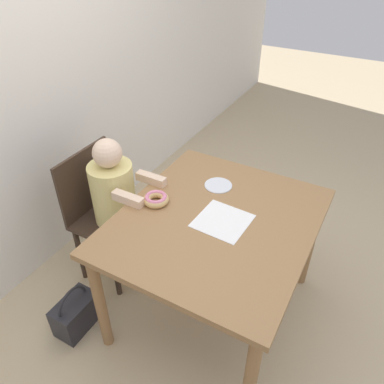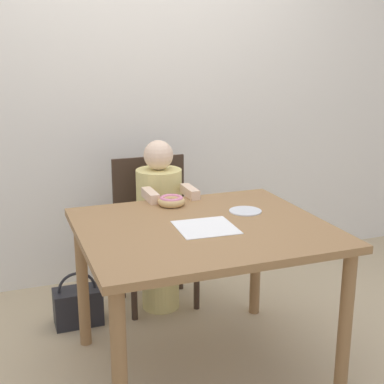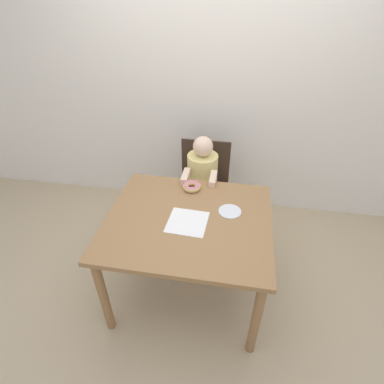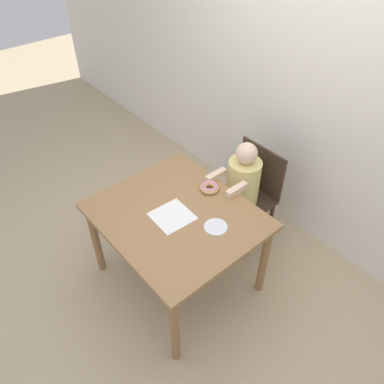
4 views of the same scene
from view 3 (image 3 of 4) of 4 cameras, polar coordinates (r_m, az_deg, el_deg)
name	(u,v)px [view 3 (image 3 of 4)]	position (r m, az deg, el deg)	size (l,w,h in m)	color
ground_plane	(189,287)	(2.58, -0.58, -17.62)	(12.00, 12.00, 0.00)	tan
wall_back	(212,87)	(2.90, 3.88, 19.26)	(8.00, 0.05, 2.50)	silver
dining_table	(188,229)	(2.10, -0.69, -7.08)	(1.12, 0.97, 0.74)	olive
chair	(204,185)	(2.82, 2.24, 1.25)	(0.45, 0.36, 0.88)	#38281E
child_figure	(202,189)	(2.71, 1.94, 0.52)	(0.27, 0.43, 1.02)	#E0D17F
donut	(192,186)	(2.29, -0.04, 1.12)	(0.14, 0.14, 0.05)	#DBB270
napkin	(187,222)	(2.01, -0.94, -5.71)	(0.27, 0.27, 0.00)	white
handbag	(151,219)	(3.02, -7.80, -5.03)	(0.27, 0.16, 0.31)	#232328
plate	(230,211)	(2.11, 7.23, -3.68)	(0.16, 0.16, 0.01)	silver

